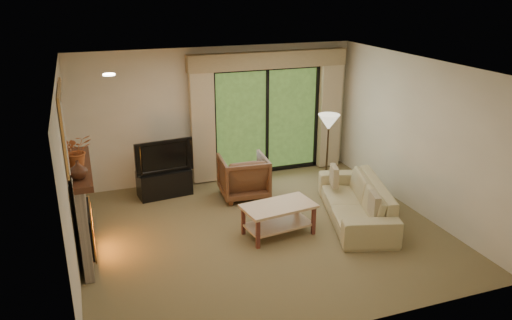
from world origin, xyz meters
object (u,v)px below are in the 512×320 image
object	(u,v)px
armchair	(243,176)
coffee_table	(278,219)
media_console	(164,183)
sofa	(356,201)

from	to	relation	value
armchair	coffee_table	size ratio (longest dim) A/B	0.77
media_console	coffee_table	size ratio (longest dim) A/B	0.86
media_console	armchair	xyz separation A→B (m)	(1.35, -0.54, 0.15)
armchair	sofa	size ratio (longest dim) A/B	0.39
armchair	coffee_table	bearing A→B (deg)	96.34
sofa	armchair	bearing A→B (deg)	-119.35
armchair	coffee_table	xyz separation A→B (m)	(0.05, -1.57, -0.14)
media_console	coffee_table	bearing A→B (deg)	-63.03
armchair	sofa	xyz separation A→B (m)	(1.45, -1.51, -0.07)
media_console	coffee_table	xyz separation A→B (m)	(1.40, -2.11, 0.01)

